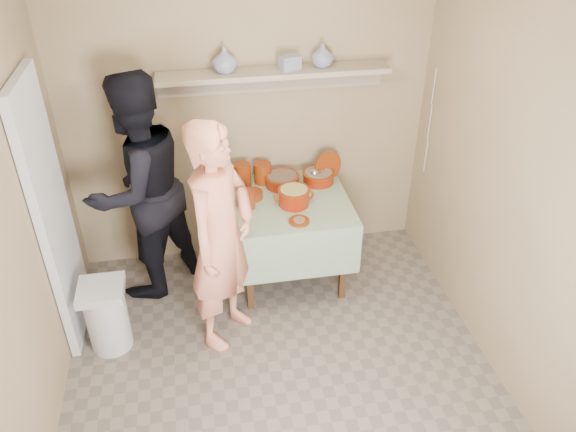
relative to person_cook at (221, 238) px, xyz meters
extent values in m
plane|color=#6F6257|center=(0.34, -0.66, -0.88)|extent=(3.50, 3.50, 0.00)
cube|color=silver|center=(-1.12, 0.29, 0.12)|extent=(0.06, 0.70, 2.00)
cylinder|color=#691C00|center=(0.25, 0.91, -0.02)|extent=(0.15, 0.15, 0.20)
cylinder|color=#691C00|center=(0.42, 0.93, -0.03)|extent=(0.15, 0.15, 0.18)
cylinder|color=#691C00|center=(0.24, 0.56, -0.04)|extent=(0.14, 0.14, 0.14)
cylinder|color=#691C00|center=(0.30, 0.70, -0.09)|extent=(0.18, 0.18, 0.05)
cylinder|color=#691C00|center=(0.98, 0.90, 0.01)|extent=(0.25, 0.12, 0.25)
imported|color=navy|center=(0.92, 0.97, 0.93)|extent=(0.18, 0.18, 0.18)
imported|color=navy|center=(0.16, 0.97, 0.94)|extent=(0.26, 0.26, 0.20)
cube|color=navy|center=(0.65, 0.94, 0.90)|extent=(0.18, 0.15, 0.11)
imported|color=#F28968|center=(0.00, 0.00, 0.00)|extent=(0.72, 0.76, 1.75)
imported|color=black|center=(-0.57, 0.69, 0.05)|extent=(1.14, 1.12, 1.86)
cube|color=#9C8460|center=(0.34, 1.10, 0.42)|extent=(3.00, 0.02, 2.60)
cube|color=#9C8460|center=(-1.17, -0.66, 0.42)|extent=(0.02, 3.50, 2.60)
cube|color=#9C8460|center=(1.85, -0.66, 0.42)|extent=(0.02, 3.50, 2.60)
cube|color=#4C2D16|center=(0.21, 0.24, -0.52)|extent=(0.05, 0.05, 0.71)
cube|color=#4C2D16|center=(0.97, 0.24, -0.52)|extent=(0.05, 0.05, 0.71)
cube|color=#4C2D16|center=(0.21, 1.00, -0.52)|extent=(0.05, 0.05, 0.71)
cube|color=#4C2D16|center=(0.97, 1.00, -0.52)|extent=(0.05, 0.05, 0.71)
cube|color=#4C2D16|center=(0.59, 0.62, -0.15)|extent=(0.90, 0.90, 0.04)
cube|color=#1E591F|center=(0.59, 0.62, -0.12)|extent=(0.96, 0.96, 0.01)
cube|color=#1E591F|center=(0.59, 0.14, -0.34)|extent=(0.96, 0.01, 0.44)
cube|color=#1E591F|center=(0.59, 1.10, -0.34)|extent=(0.96, 0.01, 0.44)
cube|color=#1E591F|center=(0.11, 0.62, -0.34)|extent=(0.01, 0.96, 0.44)
cube|color=#1E591F|center=(1.07, 0.62, -0.34)|extent=(0.01, 0.96, 0.44)
cylinder|color=maroon|center=(0.57, 0.85, -0.07)|extent=(0.28, 0.28, 0.09)
cylinder|color=#691C00|center=(0.57, 0.85, -0.03)|extent=(0.30, 0.30, 0.01)
cylinder|color=brown|center=(0.57, 0.85, -0.04)|extent=(0.25, 0.25, 0.05)
cylinder|color=maroon|center=(0.89, 0.85, -0.07)|extent=(0.26, 0.26, 0.09)
cylinder|color=#691C00|center=(0.89, 0.85, -0.03)|extent=(0.28, 0.28, 0.01)
cylinder|color=#8C6B54|center=(0.89, 0.85, -0.04)|extent=(0.23, 0.23, 0.05)
cylinder|color=silver|center=(0.89, 0.71, 0.07)|extent=(0.01, 0.22, 0.16)
sphere|color=silver|center=(0.85, 0.83, -0.01)|extent=(0.07, 0.07, 0.07)
cylinder|color=maroon|center=(0.61, 0.53, -0.04)|extent=(0.24, 0.24, 0.14)
cylinder|color=#691C00|center=(0.61, 0.53, 0.02)|extent=(0.25, 0.25, 0.01)
cylinder|color=tan|center=(0.61, 0.53, 0.00)|extent=(0.21, 0.21, 0.05)
torus|color=#691C00|center=(0.49, 0.53, -0.04)|extent=(0.09, 0.02, 0.09)
torus|color=#691C00|center=(0.73, 0.53, -0.04)|extent=(0.09, 0.02, 0.09)
cylinder|color=#691C00|center=(0.61, 0.27, -0.11)|extent=(0.16, 0.16, 0.02)
cylinder|color=#8C6B54|center=(0.61, 0.27, -0.09)|extent=(0.09, 0.09, 0.01)
cube|color=tan|center=(0.54, 0.96, 0.82)|extent=(1.80, 0.25, 0.04)
cube|color=tan|center=(0.54, 1.08, 0.72)|extent=(1.80, 0.02, 0.18)
cylinder|color=silver|center=(-0.87, 0.01, -0.63)|extent=(0.30, 0.30, 0.50)
cube|color=silver|center=(-0.87, 0.01, -0.35)|extent=(0.32, 0.32, 0.06)
cylinder|color=silver|center=(1.81, 0.84, 0.67)|extent=(0.01, 0.01, 0.30)
cylinder|color=silver|center=(1.81, 0.82, 0.37)|extent=(0.01, 0.01, 0.30)
cylinder|color=silver|center=(1.81, 0.80, 0.07)|extent=(0.01, 0.01, 0.30)
camera|label=1|loc=(-0.11, -3.20, 2.24)|focal=35.00mm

